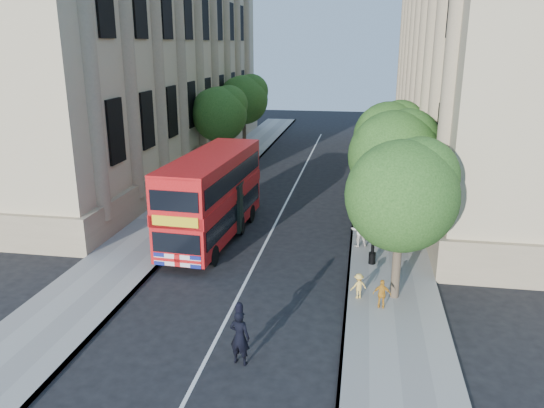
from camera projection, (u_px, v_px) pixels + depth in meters
The scene contains 17 objects.
ground at pixel (223, 326), 17.94m from camera, with size 120.00×120.00×0.00m, color black.
pavement_right at pixel (386, 234), 26.41m from camera, with size 3.50×80.00×0.12m, color gray.
pavement_left at pixel (167, 221), 28.29m from camera, with size 3.50×80.00×0.12m, color gray.
building_right at pixel (510, 46), 35.69m from camera, with size 12.00×38.00×18.00m, color #C5B088.
building_left at pixel (125, 46), 40.20m from camera, with size 12.00×38.00×18.00m, color #C5B088.
tree_right_near at pixel (403, 190), 18.61m from camera, with size 4.00×4.00×6.08m.
tree_right_mid at pixel (395, 151), 24.21m from camera, with size 4.20×4.20×6.37m.
tree_right_far at pixel (390, 133), 29.90m from camera, with size 4.00×4.00×6.15m.
tree_left_far at pixel (220, 111), 38.39m from camera, with size 4.00×4.00×6.30m.
tree_left_back at pixel (244, 97), 45.85m from camera, with size 4.20×4.20×6.65m.
lamp_post at pixel (375, 210), 22.05m from camera, with size 0.32×0.32×5.16m.
double_decker_bus at pixel (212, 194), 25.26m from camera, with size 2.87×9.02×4.11m.
box_van at pixel (227, 194), 27.96m from camera, with size 2.59×5.63×3.14m.
police_constable at pixel (240, 337), 15.63m from camera, with size 0.64×0.42×1.75m, color black.
woman_pedestrian at pixel (359, 230), 24.48m from camera, with size 0.78×0.61×1.60m, color silver.
child_a at pixel (382, 294), 18.79m from camera, with size 0.63×0.26×1.08m, color orange.
child_b at pixel (359, 286), 19.56m from camera, with size 0.62×0.36×0.96m, color #F4C553.
Camera 1 is at (4.36, -15.44, 9.19)m, focal length 35.00 mm.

